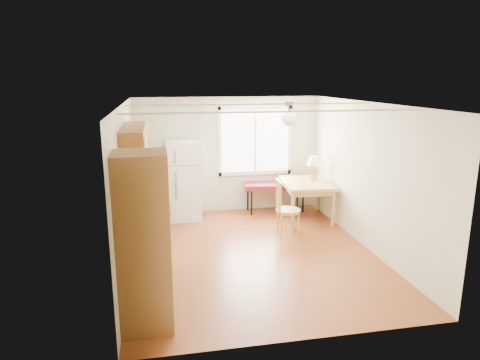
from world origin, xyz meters
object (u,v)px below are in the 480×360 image
object	(u,v)px
bench	(275,186)
chair	(283,204)
dining_table	(307,186)
refrigerator	(184,181)

from	to	relation	value
bench	chair	xyz separation A→B (m)	(-0.26, -1.46, 0.03)
bench	dining_table	bearing A→B (deg)	-43.97
dining_table	chair	bearing A→B (deg)	-126.53
bench	dining_table	world-z (taller)	dining_table
dining_table	bench	bearing A→B (deg)	133.94
bench	dining_table	distance (m)	0.80
bench	refrigerator	bearing A→B (deg)	-169.08
bench	dining_table	size ratio (longest dim) A/B	1.05
dining_table	refrigerator	bearing A→B (deg)	174.10
chair	dining_table	bearing A→B (deg)	50.76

